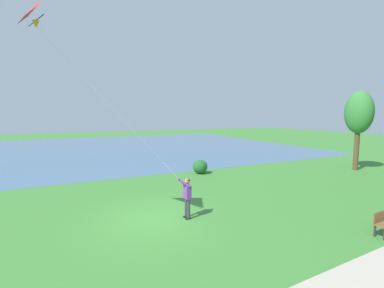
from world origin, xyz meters
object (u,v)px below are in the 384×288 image
at_px(person_kite_flyer, 187,194).
at_px(lakeside_shrub, 200,167).
at_px(tree_behind_path, 359,114).
at_px(flying_kite, 44,14).

distance_m(person_kite_flyer, lakeside_shrub, 8.57).
bearing_deg(lakeside_shrub, tree_behind_path, 70.34).
distance_m(flying_kite, lakeside_shrub, 13.75).
bearing_deg(flying_kite, lakeside_shrub, 127.55).
relative_size(person_kite_flyer, lakeside_shrub, 1.65).
xyz_separation_m(person_kite_flyer, tree_behind_path, (-3.11, 16.23, 3.45)).
height_order(person_kite_flyer, flying_kite, flying_kite).
height_order(person_kite_flyer, tree_behind_path, tree_behind_path).
distance_m(person_kite_flyer, flying_kite, 8.19).
relative_size(flying_kite, tree_behind_path, 1.01).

